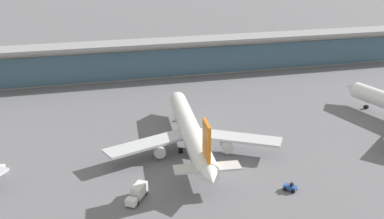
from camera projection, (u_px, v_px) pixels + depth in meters
name	position (u px, v px, depth m)	size (l,w,h in m)	color
ground_plane	(202.00, 148.00, 128.53)	(1200.00, 1200.00, 0.00)	slate
airliner_centre_stand	(191.00, 132.00, 126.07)	(46.92, 61.33, 16.33)	white
service_truck_mid_apron_blue	(290.00, 187.00, 106.71)	(3.20, 3.26, 2.05)	#234C9E
service_truck_on_taxiway_white	(138.00, 192.00, 102.95)	(5.92, 7.37, 3.10)	silver
terminal_building	(152.00, 58.00, 192.53)	(258.84, 12.80, 15.20)	#B2ADA3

